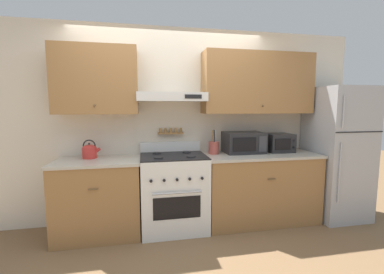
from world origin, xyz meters
The scene contains 10 objects.
ground_plane centered at (0.00, 0.00, 0.00)m, with size 16.00×16.00×0.00m, color brown.
wall_back centered at (0.13, 0.60, 1.49)m, with size 5.20×0.46×2.55m.
counter_left centered at (-0.89, 0.33, 0.46)m, with size 0.98×0.65×0.91m.
counter_right centered at (1.15, 0.33, 0.45)m, with size 1.51×0.65×0.91m.
stove_range centered at (0.00, 0.32, 0.47)m, with size 0.80×0.67×1.06m.
refrigerator centered at (2.26, 0.28, 0.89)m, with size 0.68×0.73×1.79m.
tea_kettle centered at (-0.99, 0.45, 1.00)m, with size 0.22×0.17×0.22m.
microwave centered at (0.97, 0.47, 1.05)m, with size 0.52×0.39×0.28m.
utensil_crock centered at (0.55, 0.45, 0.99)m, with size 0.14×0.14×0.31m.
toaster_oven centered at (1.48, 0.45, 1.03)m, with size 0.35×0.33×0.25m.
Camera 1 is at (-0.37, -2.77, 1.51)m, focal length 24.00 mm.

